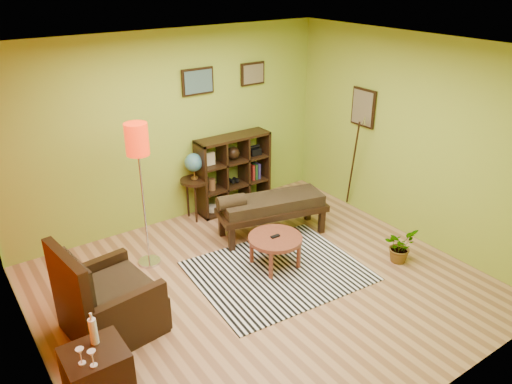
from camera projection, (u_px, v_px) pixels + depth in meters
ground at (262, 287)px, 6.06m from camera, size 5.00×5.00×0.00m
room_shell at (255, 149)px, 5.27m from camera, size 5.04×4.54×2.82m
zebra_rug at (278, 271)px, 6.37m from camera, size 2.18×1.82×0.01m
coffee_table at (275, 241)px, 6.34m from camera, size 0.69×0.69×0.45m
armchair at (106, 305)px, 5.22m from camera, size 1.00×1.00×1.09m
side_cabinet at (98, 379)px, 4.32m from camera, size 0.52×0.47×0.93m
floor_lamp at (138, 153)px, 5.91m from camera, size 0.29×0.29×1.90m
globe_table at (194, 170)px, 7.37m from camera, size 0.43×0.43×1.05m
cube_shelf at (234, 173)px, 7.80m from camera, size 1.20×0.35×1.20m
bench at (269, 206)px, 7.05m from camera, size 1.64×0.90×0.72m
potted_plant at (399, 249)px, 6.53m from camera, size 0.50×0.53×0.35m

